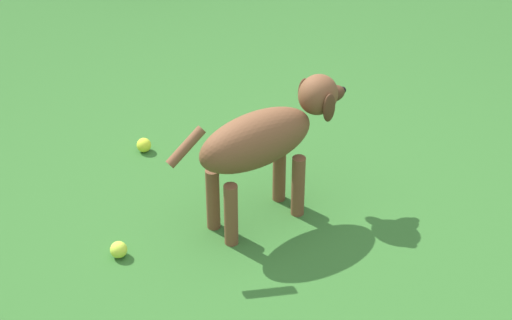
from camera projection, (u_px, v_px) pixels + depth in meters
ground at (280, 248)px, 3.30m from camera, size 14.00×14.00×0.00m
dog at (266, 138)px, 3.27m from camera, size 0.84×0.22×0.56m
tennis_ball_0 at (144, 145)px, 3.86m from camera, size 0.07×0.07×0.07m
tennis_ball_1 at (119, 250)px, 3.24m from camera, size 0.07×0.07×0.07m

